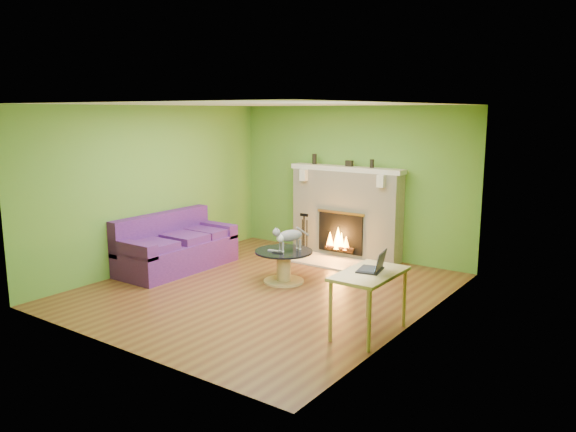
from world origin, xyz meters
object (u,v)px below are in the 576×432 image
object	(u,v)px
sofa	(175,248)
desk	(369,280)
cat	(290,238)
coffee_table	(284,264)

from	to	relation	value
sofa	desk	bearing A→B (deg)	-9.33
sofa	cat	xyz separation A→B (m)	(1.95, 0.46, 0.33)
coffee_table	cat	distance (m)	0.40
coffee_table	cat	size ratio (longest dim) A/B	1.44
desk	cat	size ratio (longest dim) A/B	1.66
coffee_table	desk	distance (m)	2.22
desk	sofa	bearing A→B (deg)	170.67
coffee_table	cat	xyz separation A→B (m)	(0.08, 0.05, 0.39)
cat	desk	bearing A→B (deg)	-7.24
sofa	coffee_table	xyz separation A→B (m)	(1.87, 0.41, -0.06)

